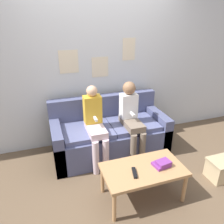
{
  "coord_description": "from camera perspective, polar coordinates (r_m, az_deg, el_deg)",
  "views": [
    {
      "loc": [
        -0.89,
        -2.29,
        2.0
      ],
      "look_at": [
        0.0,
        0.37,
        0.74
      ],
      "focal_mm": 35.0,
      "sensor_mm": 36.0,
      "label": 1
    }
  ],
  "objects": [
    {
      "name": "person_left",
      "position": [
        3.01,
        -4.45,
        -2.93
      ],
      "size": [
        0.24,
        0.54,
        1.13
      ],
      "color": "silver",
      "rests_on": "ground_plane"
    },
    {
      "name": "couch",
      "position": [
        3.39,
        -0.72,
        -5.96
      ],
      "size": [
        1.72,
        0.77,
        0.84
      ],
      "color": "#4C5175",
      "rests_on": "ground_plane"
    },
    {
      "name": "wall_back",
      "position": [
        3.46,
        -3.31,
        12.57
      ],
      "size": [
        8.0,
        0.06,
        2.6
      ],
      "color": "silver",
      "rests_on": "ground_plane"
    },
    {
      "name": "book_stack",
      "position": [
        2.61,
        12.95,
        -13.0
      ],
      "size": [
        0.21,
        0.17,
        0.07
      ],
      "color": "#7A3389",
      "rests_on": "coffee_table"
    },
    {
      "name": "ground_plane",
      "position": [
        3.17,
        2.17,
        -14.9
      ],
      "size": [
        10.0,
        10.0,
        0.0
      ],
      "primitive_type": "plane",
      "color": "brown"
    },
    {
      "name": "storage_box",
      "position": [
        3.31,
        27.06,
        -13.01
      ],
      "size": [
        0.41,
        0.28,
        0.28
      ],
      "color": "#CCB284",
      "rests_on": "ground_plane"
    },
    {
      "name": "coffee_table",
      "position": [
        2.59,
        8.16,
        -15.17
      ],
      "size": [
        0.93,
        0.52,
        0.41
      ],
      "color": "#AD7F51",
      "rests_on": "ground_plane"
    },
    {
      "name": "tv_remote",
      "position": [
        2.47,
        5.9,
        -15.5
      ],
      "size": [
        0.08,
        0.17,
        0.02
      ],
      "rotation": [
        0.0,
        0.0,
        -0.25
      ],
      "color": "black",
      "rests_on": "coffee_table"
    },
    {
      "name": "person_right",
      "position": [
        3.16,
        5.07,
        -1.14
      ],
      "size": [
        0.24,
        0.54,
        1.13
      ],
      "color": "#756656",
      "rests_on": "ground_plane"
    }
  ]
}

